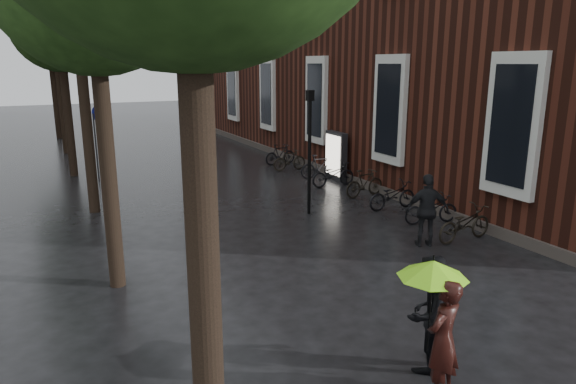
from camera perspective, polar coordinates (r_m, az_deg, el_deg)
brick_building at (r=27.91m, az=8.53°, el=17.02°), size 10.20×33.20×12.00m
street_trees at (r=19.54m, az=-23.60°, el=18.36°), size 4.33×34.03×8.91m
person_burgundy at (r=7.57m, az=16.86°, el=-15.43°), size 0.73×0.59×1.73m
person_black at (r=8.12m, az=15.33°, el=-12.89°), size 1.01×0.87×1.81m
lime_umbrella at (r=7.43m, az=15.81°, el=-8.24°), size 0.99×0.99×1.47m
pedestrian_walking at (r=13.33m, az=15.21°, el=-2.00°), size 1.18×0.87×1.86m
parked_bicycles at (r=18.13m, az=7.60°, el=1.09°), size 2.11×12.18×0.98m
ad_lightbox at (r=20.37m, az=5.32°, el=4.01°), size 0.29×1.27×1.91m
lamp_post at (r=15.39m, az=2.41°, el=5.75°), size 0.19×0.19×3.75m
cycle_sign at (r=21.51m, az=-20.56°, el=6.27°), size 0.15×0.52×2.88m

